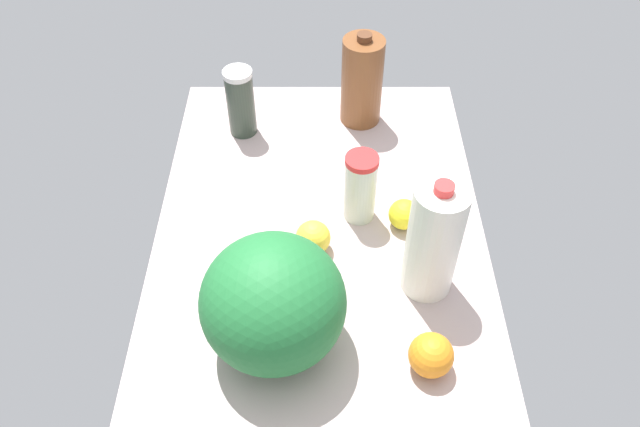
{
  "coord_description": "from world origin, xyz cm",
  "views": [
    {
      "loc": [
        91.66,
        0.01,
        111.62
      ],
      "look_at": [
        0.0,
        0.0,
        13.0
      ],
      "focal_mm": 35.0,
      "sensor_mm": 36.0,
      "label": 1
    }
  ],
  "objects_px": {
    "shaker_bottle": "(241,102)",
    "watermelon": "(273,303)",
    "tumbler_cup": "(360,187)",
    "lemon_near_front": "(404,214)",
    "orange_by_jug": "(431,355)",
    "chocolate_milk_jug": "(362,81)",
    "lemon_loose": "(313,238)",
    "milk_jug": "(433,241)"
  },
  "relations": [
    {
      "from": "watermelon",
      "to": "lemon_loose",
      "type": "relative_size",
      "value": 3.49
    },
    {
      "from": "tumbler_cup",
      "to": "shaker_bottle",
      "type": "height_order",
      "value": "shaker_bottle"
    },
    {
      "from": "shaker_bottle",
      "to": "lemon_near_front",
      "type": "xyz_separation_m",
      "value": [
        0.34,
        0.4,
        -0.06
      ]
    },
    {
      "from": "lemon_loose",
      "to": "milk_jug",
      "type": "bearing_deg",
      "value": 68.75
    },
    {
      "from": "milk_jug",
      "to": "watermelon",
      "type": "relative_size",
      "value": 1.08
    },
    {
      "from": "milk_jug",
      "to": "watermelon",
      "type": "height_order",
      "value": "milk_jug"
    },
    {
      "from": "tumbler_cup",
      "to": "lemon_near_front",
      "type": "relative_size",
      "value": 2.5
    },
    {
      "from": "tumbler_cup",
      "to": "shaker_bottle",
      "type": "xyz_separation_m",
      "value": [
        -0.31,
        -0.3,
        0.01
      ]
    },
    {
      "from": "tumbler_cup",
      "to": "chocolate_milk_jug",
      "type": "distance_m",
      "value": 0.37
    },
    {
      "from": "tumbler_cup",
      "to": "orange_by_jug",
      "type": "bearing_deg",
      "value": 16.32
    },
    {
      "from": "watermelon",
      "to": "lemon_near_front",
      "type": "relative_size",
      "value": 3.82
    },
    {
      "from": "lemon_near_front",
      "to": "lemon_loose",
      "type": "bearing_deg",
      "value": -70.51
    },
    {
      "from": "chocolate_milk_jug",
      "to": "shaker_bottle",
      "type": "xyz_separation_m",
      "value": [
        0.05,
        -0.32,
        -0.03
      ]
    },
    {
      "from": "chocolate_milk_jug",
      "to": "shaker_bottle",
      "type": "height_order",
      "value": "chocolate_milk_jug"
    },
    {
      "from": "milk_jug",
      "to": "lemon_loose",
      "type": "bearing_deg",
      "value": -111.25
    },
    {
      "from": "milk_jug",
      "to": "lemon_loose",
      "type": "height_order",
      "value": "milk_jug"
    },
    {
      "from": "milk_jug",
      "to": "orange_by_jug",
      "type": "xyz_separation_m",
      "value": [
        0.2,
        -0.02,
        -0.1
      ]
    },
    {
      "from": "watermelon",
      "to": "chocolate_milk_jug",
      "type": "bearing_deg",
      "value": 164.45
    },
    {
      "from": "chocolate_milk_jug",
      "to": "shaker_bottle",
      "type": "relative_size",
      "value": 1.37
    },
    {
      "from": "chocolate_milk_jug",
      "to": "tumbler_cup",
      "type": "bearing_deg",
      "value": -2.93
    },
    {
      "from": "milk_jug",
      "to": "shaker_bottle",
      "type": "relative_size",
      "value": 1.55
    },
    {
      "from": "shaker_bottle",
      "to": "orange_by_jug",
      "type": "distance_m",
      "value": 0.83
    },
    {
      "from": "watermelon",
      "to": "chocolate_milk_jug",
      "type": "height_order",
      "value": "chocolate_milk_jug"
    },
    {
      "from": "milk_jug",
      "to": "shaker_bottle",
      "type": "bearing_deg",
      "value": -139.7
    },
    {
      "from": "shaker_bottle",
      "to": "orange_by_jug",
      "type": "relative_size",
      "value": 2.2
    },
    {
      "from": "orange_by_jug",
      "to": "lemon_loose",
      "type": "relative_size",
      "value": 1.1
    },
    {
      "from": "lemon_near_front",
      "to": "lemon_loose",
      "type": "distance_m",
      "value": 0.22
    },
    {
      "from": "shaker_bottle",
      "to": "watermelon",
      "type": "bearing_deg",
      "value": 10.42
    },
    {
      "from": "tumbler_cup",
      "to": "shaker_bottle",
      "type": "relative_size",
      "value": 0.94
    },
    {
      "from": "chocolate_milk_jug",
      "to": "watermelon",
      "type": "bearing_deg",
      "value": -15.55
    },
    {
      "from": "milk_jug",
      "to": "watermelon",
      "type": "xyz_separation_m",
      "value": [
        0.14,
        -0.31,
        -0.01
      ]
    },
    {
      "from": "watermelon",
      "to": "milk_jug",
      "type": "bearing_deg",
      "value": 114.47
    },
    {
      "from": "chocolate_milk_jug",
      "to": "milk_jug",
      "type": "bearing_deg",
      "value": 11.59
    },
    {
      "from": "chocolate_milk_jug",
      "to": "lemon_near_front",
      "type": "height_order",
      "value": "chocolate_milk_jug"
    },
    {
      "from": "watermelon",
      "to": "shaker_bottle",
      "type": "bearing_deg",
      "value": -169.58
    },
    {
      "from": "milk_jug",
      "to": "lemon_near_front",
      "type": "xyz_separation_m",
      "value": [
        -0.17,
        -0.03,
        -0.1
      ]
    },
    {
      "from": "orange_by_jug",
      "to": "lemon_loose",
      "type": "bearing_deg",
      "value": -142.74
    },
    {
      "from": "tumbler_cup",
      "to": "shaker_bottle",
      "type": "bearing_deg",
      "value": -136.07
    },
    {
      "from": "lemon_near_front",
      "to": "tumbler_cup",
      "type": "bearing_deg",
      "value": -108.1
    },
    {
      "from": "milk_jug",
      "to": "lemon_near_front",
      "type": "distance_m",
      "value": 0.2
    },
    {
      "from": "lemon_near_front",
      "to": "orange_by_jug",
      "type": "relative_size",
      "value": 0.83
    },
    {
      "from": "chocolate_milk_jug",
      "to": "lemon_loose",
      "type": "distance_m",
      "value": 0.5
    }
  ]
}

